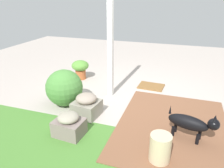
# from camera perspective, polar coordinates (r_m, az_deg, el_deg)

# --- Properties ---
(ground_plane) EXTENTS (12.00, 12.00, 0.00)m
(ground_plane) POSITION_cam_1_polar(r_m,az_deg,el_deg) (4.58, 3.67, -4.40)
(ground_plane) COLOR #B6AAA1
(brick_path) EXTENTS (1.80, 2.40, 0.02)m
(brick_path) POSITION_cam_1_polar(r_m,az_deg,el_deg) (3.86, 15.61, -10.71)
(brick_path) COLOR brown
(brick_path) RESTS_ON ground
(porch_pillar) EXTENTS (0.11, 0.11, 2.47)m
(porch_pillar) POSITION_cam_1_polar(r_m,az_deg,el_deg) (4.43, -0.43, 11.69)
(porch_pillar) COLOR white
(porch_pillar) RESTS_ON ground
(stone_planter_mid) EXTENTS (0.50, 0.49, 0.43)m
(stone_planter_mid) POSITION_cam_1_polar(r_m,az_deg,el_deg) (3.98, -6.73, -5.64)
(stone_planter_mid) COLOR gray
(stone_planter_mid) RESTS_ON ground
(stone_planter_far) EXTENTS (0.48, 0.39, 0.40)m
(stone_planter_far) POSITION_cam_1_polar(r_m,az_deg,el_deg) (3.51, -11.32, -10.56)
(stone_planter_far) COLOR gray
(stone_planter_far) RESTS_ON ground
(round_shrub) EXTENTS (0.73, 0.73, 0.73)m
(round_shrub) POSITION_cam_1_polar(r_m,az_deg,el_deg) (4.38, -12.50, -0.97)
(round_shrub) COLOR #4B873C
(round_shrub) RESTS_ON ground
(terracotta_pot_broad) EXTENTS (0.44, 0.44, 0.50)m
(terracotta_pot_broad) POSITION_cam_1_polar(r_m,az_deg,el_deg) (5.70, -8.39, 4.26)
(terracotta_pot_broad) COLOR #AD582E
(terracotta_pot_broad) RESTS_ON ground
(dog) EXTENTS (0.74, 0.34, 0.51)m
(dog) POSITION_cam_1_polar(r_m,az_deg,el_deg) (3.49, 20.26, -9.70)
(dog) COLOR black
(dog) RESTS_ON ground
(ceramic_urn) EXTENTS (0.28, 0.28, 0.41)m
(ceramic_urn) POSITION_cam_1_polar(r_m,az_deg,el_deg) (3.03, 12.60, -16.29)
(ceramic_urn) COLOR beige
(ceramic_urn) RESTS_ON ground
(doormat) EXTENTS (0.62, 0.49, 0.03)m
(doormat) POSITION_cam_1_polar(r_m,az_deg,el_deg) (5.31, 10.30, -0.60)
(doormat) COLOR brown
(doormat) RESTS_ON ground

